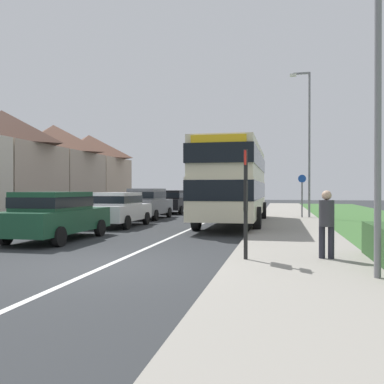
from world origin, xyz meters
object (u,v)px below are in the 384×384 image
street_lamp_near (372,33)px  street_lamp_mid (308,136)px  parked_car_dark_green (55,214)px  parked_car_white (118,208)px  pedestrian_at_stop (327,221)px  double_decker_bus (234,180)px  parked_car_grey (148,202)px  bus_stop_sign (246,196)px  cycle_route_sign (302,194)px  parked_car_black (173,201)px

street_lamp_near → street_lamp_mid: (-0.09, 16.46, 0.24)m
parked_car_dark_green → parked_car_white: size_ratio=1.08×
parked_car_dark_green → street_lamp_near: size_ratio=0.58×
pedestrian_at_stop → street_lamp_mid: size_ratio=0.20×
double_decker_bus → parked_car_white: 5.58m
street_lamp_near → double_decker_bus: bearing=107.7°
parked_car_dark_green → street_lamp_mid: size_ratio=0.55×
double_decker_bus → street_lamp_mid: bearing=51.9°
parked_car_grey → street_lamp_mid: bearing=9.7°
parked_car_white → pedestrian_at_stop: pedestrian_at_stop is taller
double_decker_bus → bus_stop_sign: (1.40, -10.28, -0.60)m
parked_car_dark_green → cycle_route_sign: (8.48, 11.69, 0.54)m
double_decker_bus → parked_car_grey: (-5.30, 3.14, -1.19)m
cycle_route_sign → street_lamp_near: 16.57m
parked_car_white → parked_car_black: 10.60m
bus_stop_sign → street_lamp_near: size_ratio=0.33×
parked_car_dark_green → bus_stop_sign: size_ratio=1.76×
parked_car_white → street_lamp_mid: street_lamp_mid is taller
double_decker_bus → parked_car_dark_green: 8.92m
parked_car_black → street_lamp_near: street_lamp_near is taller
cycle_route_sign → street_lamp_mid: street_lamp_mid is taller
pedestrian_at_stop → cycle_route_sign: (0.16, 14.30, 0.45)m
street_lamp_near → street_lamp_mid: 16.46m
parked_car_white → parked_car_black: bearing=90.9°
street_lamp_near → cycle_route_sign: bearing=91.4°
bus_stop_sign → street_lamp_mid: street_lamp_mid is taller
double_decker_bus → cycle_route_sign: double_decker_bus is taller
parked_car_grey → street_lamp_near: 17.81m
double_decker_bus → pedestrian_at_stop: size_ratio=6.15×
parked_car_white → parked_car_grey: (-0.21, 5.05, 0.08)m
parked_car_grey → parked_car_black: (0.05, 5.55, -0.06)m
parked_car_dark_green → pedestrian_at_stop: 8.72m
parked_car_dark_green → pedestrian_at_stop: (8.32, -2.61, 0.08)m
parked_car_black → bus_stop_sign: size_ratio=1.58×
parked_car_dark_green → parked_car_white: 5.29m
double_decker_bus → street_lamp_mid: 6.48m
parked_car_black → cycle_route_sign: bearing=-26.0°
parked_car_grey → street_lamp_mid: (8.96, 1.54, 3.77)m
double_decker_bus → street_lamp_mid: size_ratio=1.23×
street_lamp_mid → cycle_route_sign: bearing=-149.5°
parked_car_black → bus_stop_sign: (6.64, -18.97, 0.64)m
parked_car_dark_green → bus_stop_sign: bearing=-25.3°
double_decker_bus → street_lamp_near: street_lamp_near is taller
parked_car_dark_green → street_lamp_mid: 15.26m
cycle_route_sign → street_lamp_mid: size_ratio=0.30×
pedestrian_at_stop → street_lamp_near: 4.07m
parked_car_white → bus_stop_sign: 10.61m
parked_car_dark_green → parked_car_white: parked_car_dark_green is taller
parked_car_grey → pedestrian_at_stop: parked_car_grey is taller
pedestrian_at_stop → street_lamp_near: street_lamp_near is taller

